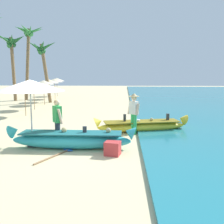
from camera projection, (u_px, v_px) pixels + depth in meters
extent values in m
plane|color=beige|center=(52.00, 147.00, 9.17)|extent=(80.00, 80.00, 0.00)
ellipsoid|color=#33B2BC|center=(71.00, 141.00, 8.99)|extent=(4.03, 0.79, 0.54)
cone|color=#33B2BC|center=(14.00, 131.00, 9.05)|extent=(0.42, 0.46, 0.52)
cone|color=#33B2BC|center=(130.00, 132.00, 8.84)|extent=(0.42, 0.46, 0.52)
cube|color=#1C6267|center=(71.00, 133.00, 8.95)|extent=(3.39, 0.80, 0.04)
sphere|color=tan|center=(108.00, 130.00, 8.94)|extent=(0.18, 0.18, 0.18)
cylinder|color=#2D2D33|center=(85.00, 130.00, 8.94)|extent=(0.14, 0.14, 0.22)
sphere|color=tan|center=(64.00, 130.00, 8.99)|extent=(0.18, 0.18, 0.18)
ellipsoid|color=yellow|center=(142.00, 126.00, 11.54)|extent=(3.93, 1.61, 0.44)
cone|color=yellow|center=(99.00, 122.00, 11.18)|extent=(0.52, 0.55, 0.54)
cone|color=yellow|center=(183.00, 119.00, 11.82)|extent=(0.52, 0.55, 0.54)
cube|color=olive|center=(142.00, 121.00, 11.51)|extent=(3.33, 1.49, 0.04)
cylinder|color=#2D2D33|center=(168.00, 117.00, 11.74)|extent=(0.15, 0.15, 0.30)
sphere|color=tan|center=(152.00, 119.00, 11.57)|extent=(0.15, 0.15, 0.15)
cylinder|color=silver|center=(138.00, 121.00, 11.41)|extent=(0.22, 0.22, 0.10)
cylinder|color=#2D2D33|center=(125.00, 118.00, 11.42)|extent=(0.12, 0.12, 0.33)
cylinder|color=green|center=(135.00, 124.00, 11.01)|extent=(0.14, 0.14, 0.84)
cylinder|color=green|center=(132.00, 124.00, 11.12)|extent=(0.14, 0.14, 0.84)
cube|color=silver|center=(134.00, 108.00, 10.96)|extent=(0.41, 0.41, 0.54)
cylinder|color=beige|center=(138.00, 109.00, 10.79)|extent=(0.20, 0.20, 0.49)
cylinder|color=beige|center=(129.00, 108.00, 11.12)|extent=(0.20, 0.20, 0.49)
sphere|color=beige|center=(134.00, 98.00, 10.90)|extent=(0.22, 0.22, 0.22)
cylinder|color=tan|center=(134.00, 96.00, 10.89)|extent=(0.44, 0.44, 0.02)
cone|color=tan|center=(134.00, 95.00, 10.88)|extent=(0.26, 0.26, 0.12)
cylinder|color=#333842|center=(57.00, 133.00, 9.44)|extent=(0.14, 0.14, 0.82)
cylinder|color=#333842|center=(58.00, 134.00, 9.33)|extent=(0.14, 0.14, 0.82)
cube|color=green|center=(57.00, 114.00, 9.28)|extent=(0.38, 0.42, 0.58)
cylinder|color=beige|center=(56.00, 115.00, 9.49)|extent=(0.21, 0.18, 0.53)
cylinder|color=beige|center=(60.00, 116.00, 9.10)|extent=(0.21, 0.18, 0.53)
sphere|color=beige|center=(57.00, 103.00, 9.22)|extent=(0.22, 0.22, 0.22)
cylinder|color=#B7B7BC|center=(31.00, 114.00, 9.10)|extent=(0.05, 0.05, 2.29)
cone|color=silver|center=(30.00, 85.00, 8.96)|extent=(2.31, 2.31, 0.38)
cylinder|color=#333338|center=(33.00, 146.00, 9.27)|extent=(0.36, 0.36, 0.06)
cylinder|color=#8E6B47|center=(25.00, 100.00, 15.55)|extent=(0.04, 0.04, 1.90)
cone|color=beige|center=(24.00, 86.00, 15.43)|extent=(1.60, 1.60, 0.32)
cylinder|color=#8E6B47|center=(34.00, 96.00, 18.15)|extent=(0.04, 0.04, 1.90)
cone|color=beige|center=(33.00, 84.00, 18.03)|extent=(1.60, 1.60, 0.32)
cylinder|color=#8E6B47|center=(44.00, 93.00, 20.79)|extent=(0.04, 0.04, 1.90)
cone|color=beige|center=(44.00, 82.00, 20.67)|extent=(1.60, 1.60, 0.32)
cylinder|color=#8E6B47|center=(50.00, 91.00, 22.85)|extent=(0.04, 0.04, 1.90)
cone|color=beige|center=(49.00, 81.00, 22.73)|extent=(1.60, 1.60, 0.32)
cylinder|color=#8E6B47|center=(55.00, 89.00, 25.32)|extent=(0.04, 0.04, 1.90)
cone|color=beige|center=(55.00, 80.00, 25.20)|extent=(1.60, 1.60, 0.32)
cylinder|color=#8E6B47|center=(57.00, 87.00, 28.05)|extent=(0.04, 0.04, 1.90)
cone|color=beige|center=(57.00, 79.00, 27.93)|extent=(1.60, 1.60, 0.32)
cylinder|color=brown|center=(28.00, 65.00, 24.08)|extent=(0.80, 0.28, 6.35)
cone|color=#337F3D|center=(34.00, 31.00, 23.56)|extent=(1.78, 0.49, 1.00)
cone|color=#337F3D|center=(34.00, 31.00, 23.97)|extent=(1.56, 1.64, 0.88)
cone|color=#337F3D|center=(30.00, 31.00, 24.11)|extent=(0.53, 1.88, 0.87)
cone|color=#337F3D|center=(25.00, 31.00, 23.83)|extent=(1.76, 1.03, 0.99)
cone|color=#337F3D|center=(24.00, 30.00, 23.39)|extent=(1.57, 1.18, 0.76)
cone|color=#337F3D|center=(26.00, 29.00, 23.07)|extent=(0.53, 2.04, 0.86)
cone|color=#337F3D|center=(30.00, 32.00, 23.27)|extent=(1.04, 1.41, 1.17)
cylinder|color=brown|center=(46.00, 74.00, 22.10)|extent=(0.86, 0.28, 4.83)
cone|color=#23602D|center=(47.00, 47.00, 21.73)|extent=(1.68, 0.49, 1.03)
cone|color=#23602D|center=(45.00, 48.00, 22.22)|extent=(0.80, 1.63, 1.18)
cone|color=#23602D|center=(38.00, 48.00, 22.06)|extent=(1.43, 1.19, 1.16)
cone|color=#23602D|center=(36.00, 47.00, 21.55)|extent=(1.47, 1.21, 1.10)
cone|color=#23602D|center=(42.00, 45.00, 21.31)|extent=(1.12, 1.85, 0.82)
cylinder|color=brown|center=(13.00, 70.00, 23.31)|extent=(0.39, 0.28, 5.49)
cone|color=#23602D|center=(16.00, 40.00, 22.90)|extent=(1.70, 0.41, 1.02)
cone|color=#23602D|center=(16.00, 42.00, 23.42)|extent=(1.10, 1.84, 1.26)
cone|color=#23602D|center=(10.00, 39.00, 23.38)|extent=(1.30, 1.87, 0.75)
cone|color=#23602D|center=(6.00, 39.00, 22.88)|extent=(1.66, 0.57, 0.75)
cone|color=#23602D|center=(6.00, 40.00, 22.48)|extent=(1.24, 1.89, 1.16)
cone|color=#23602D|center=(11.00, 40.00, 22.59)|extent=(0.97, 1.41, 1.10)
cube|color=#C63838|center=(113.00, 148.00, 8.28)|extent=(0.54, 0.49, 0.43)
cylinder|color=#8E6B47|center=(52.00, 157.00, 8.06)|extent=(0.72, 1.43, 0.05)
ellipsoid|color=#2D60B7|center=(68.00, 150.00, 8.74)|extent=(0.41, 0.34, 0.03)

